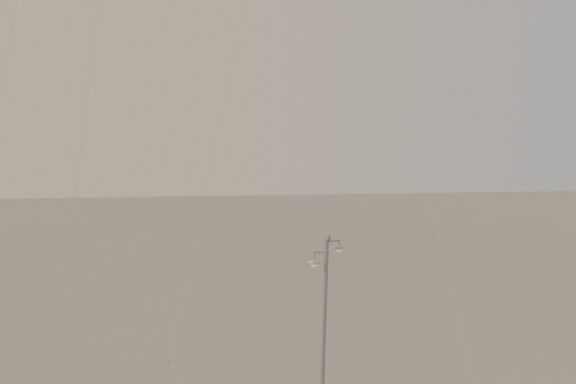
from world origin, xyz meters
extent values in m
cylinder|color=#93969B|center=(3.48, 3.76, 4.04)|extent=(0.36, 0.18, 8.08)
cylinder|color=#93969B|center=(3.66, 3.76, 8.13)|extent=(0.14, 0.14, 0.18)
cylinder|color=#93969B|center=(3.89, 3.86, 7.98)|extent=(0.49, 0.26, 0.07)
cylinder|color=#93969B|center=(4.12, 3.95, 7.83)|extent=(0.06, 0.06, 0.30)
ellipsoid|color=#ABABA6|center=(4.12, 3.95, 7.68)|extent=(0.52, 0.52, 0.18)
cylinder|color=#93969B|center=(3.36, 3.76, 7.53)|extent=(0.60, 0.08, 0.07)
cylinder|color=#93969B|center=(3.06, 3.76, 7.33)|extent=(0.06, 0.06, 0.40)
ellipsoid|color=#ABABA6|center=(3.06, 3.76, 7.13)|extent=(0.52, 0.52, 0.18)
cylinder|color=beige|center=(-6.45, 5.61, 11.85)|extent=(3.21, 1.80, 23.61)
cylinder|color=#93969B|center=(-3.58, 11.40, 0.05)|extent=(0.06, 0.06, 0.10)
cylinder|color=beige|center=(9.14, 9.80, 11.72)|extent=(3.17, 10.73, 23.34)
camera|label=1|loc=(-0.78, -21.73, 13.25)|focal=40.00mm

